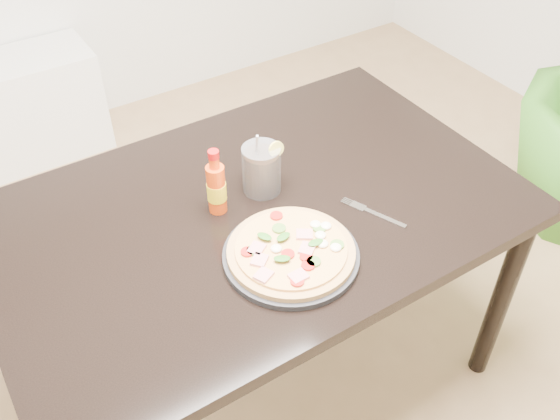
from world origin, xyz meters
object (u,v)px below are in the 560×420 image
pizza (292,250)px  hot_sauce_bottle (216,188)px  cola_cup (262,170)px  plate (291,256)px  dining_table (256,230)px  fork (371,212)px

pizza → hot_sauce_bottle: hot_sauce_bottle is taller
hot_sauce_bottle → cola_cup: (0.14, 0.01, -0.01)m
plate → hot_sauce_bottle: 0.27m
dining_table → hot_sauce_bottle: hot_sauce_bottle is taller
plate → hot_sauce_bottle: (-0.06, 0.25, 0.07)m
hot_sauce_bottle → cola_cup: cola_cup is taller
dining_table → fork: size_ratio=7.77×
pizza → cola_cup: 0.28m
pizza → fork: size_ratio=1.72×
dining_table → fork: fork is taller
pizza → fork: bearing=5.1°
pizza → cola_cup: (0.08, 0.26, 0.04)m
dining_table → cola_cup: (0.05, 0.06, 0.15)m
dining_table → hot_sauce_bottle: (-0.09, 0.05, 0.16)m
plate → pizza: (0.00, -0.00, 0.02)m
pizza → fork: pizza is taller
pizza → hot_sauce_bottle: size_ratio=1.63×
pizza → cola_cup: cola_cup is taller
dining_table → cola_cup: cola_cup is taller
dining_table → hot_sauce_bottle: bearing=153.0°
plate → hot_sauce_bottle: size_ratio=1.74×
fork → cola_cup: bearing=106.0°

